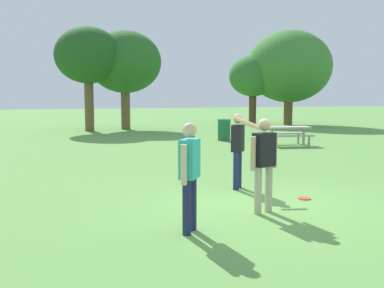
{
  "coord_description": "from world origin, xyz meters",
  "views": [
    {
      "loc": [
        -3.85,
        -7.4,
        2.05
      ],
      "look_at": [
        -0.81,
        1.67,
        1.0
      ],
      "focal_mm": 42.3,
      "sensor_mm": 36.0,
      "label": 1
    }
  ],
  "objects": [
    {
      "name": "picnic_table_near",
      "position": [
        5.59,
        8.56,
        0.56
      ],
      "size": [
        1.94,
        1.72,
        0.77
      ],
      "color": "#B2ADA3",
      "rests_on": "ground"
    },
    {
      "name": "trash_can_further_along",
      "position": [
        3.94,
        11.26,
        0.48
      ],
      "size": [
        0.59,
        0.59,
        0.96
      ],
      "color": "#1E663D",
      "rests_on": "ground"
    },
    {
      "name": "person_catcher",
      "position": [
        0.19,
        1.49,
        0.96
      ],
      "size": [
        0.52,
        0.83,
        1.64
      ],
      "color": "#1E234C",
      "rests_on": "ground"
    },
    {
      "name": "person_thrower",
      "position": [
        -1.8,
        -1.16,
        0.94
      ],
      "size": [
        0.4,
        0.51,
        1.64
      ],
      "color": "#1E234C",
      "rests_on": "ground"
    },
    {
      "name": "frisbee",
      "position": [
        1.03,
        0.17,
        0.01
      ],
      "size": [
        0.24,
        0.24,
        0.03
      ],
      "primitive_type": "cylinder",
      "color": "#E04733",
      "rests_on": "ground"
    },
    {
      "name": "person_bystander",
      "position": [
        -0.23,
        -0.51,
        0.94
      ],
      "size": [
        0.58,
        0.33,
        1.64
      ],
      "color": "#B7AD93",
      "rests_on": "ground"
    },
    {
      "name": "tree_broad_center",
      "position": [
        0.96,
        19.25,
        3.92
      ],
      "size": [
        4.26,
        4.26,
        5.76
      ],
      "color": "brown",
      "rests_on": "ground"
    },
    {
      "name": "tree_slender_mid",
      "position": [
        12.13,
        19.66,
        3.92
      ],
      "size": [
        5.67,
        5.67,
        6.34
      ],
      "color": "brown",
      "rests_on": "ground"
    },
    {
      "name": "tree_tall_left",
      "position": [
        -1.21,
        18.63,
        4.18
      ],
      "size": [
        3.7,
        3.7,
        5.8
      ],
      "color": "brown",
      "rests_on": "ground"
    },
    {
      "name": "tree_far_right",
      "position": [
        9.75,
        20.24,
        3.25
      ],
      "size": [
        3.21,
        3.21,
        4.66
      ],
      "color": "#4C3823",
      "rests_on": "ground"
    },
    {
      "name": "ground_plane",
      "position": [
        0.0,
        0.0,
        0.0
      ],
      "size": [
        120.0,
        120.0,
        0.0
      ],
      "primitive_type": "plane",
      "color": "#609947"
    }
  ]
}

